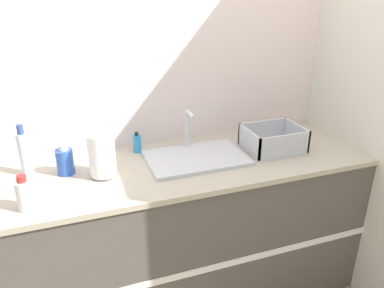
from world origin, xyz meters
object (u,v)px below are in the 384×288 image
Objects in this scene: bottle_white_spray at (25,194)px; bottle_blue at (65,161)px; sink at (196,156)px; paper_towel_roll at (102,155)px; bottle_clear at (25,153)px; soap_dispenser at (137,143)px; dish_rack at (273,142)px.

bottle_blue is at bearing 58.52° from bottle_white_spray.
paper_towel_roll is (-0.52, -0.03, 0.10)m from sink.
bottle_white_spray is (-0.36, -0.20, -0.05)m from paper_towel_roll.
bottle_clear is 1.66× the size of bottle_blue.
bottle_blue is at bearing 152.69° from paper_towel_roll.
bottle_blue is at bearing -160.15° from soap_dispenser.
sink is 0.53m from paper_towel_roll.
bottle_clear reaches higher than bottle_white_spray.
sink is 0.71m from bottle_blue.
bottle_blue is 0.44m from soap_dispenser.
bottle_clear is at bearing -171.92° from soap_dispenser.
sink reaches higher than soap_dispenser.
bottle_clear is at bearing 157.14° from paper_towel_roll.
soap_dispenser is at bearing 162.44° from dish_rack.
bottle_white_spray is 0.35m from bottle_blue.
bottle_clear is at bearing 173.39° from dish_rack.
bottle_blue is (0.19, -0.06, -0.05)m from bottle_clear.
bottle_white_spray is at bearing -121.48° from bottle_blue.
bottle_white_spray reaches higher than dish_rack.
bottle_white_spray is (-0.88, -0.23, 0.06)m from sink.
dish_rack is 1.38m from bottle_clear.
bottle_white_spray is at bearing -151.06° from paper_towel_roll.
soap_dispenser is (0.23, 0.24, -0.06)m from paper_towel_roll.
dish_rack is 2.67× the size of soap_dispenser.
soap_dispenser is (-0.29, 0.21, 0.04)m from sink.
bottle_white_spray is (-1.36, -0.20, 0.02)m from dish_rack.
paper_towel_roll is 1.40× the size of bottle_white_spray.
bottle_clear is at bearing 161.69° from bottle_blue.
sink is 0.91m from bottle_clear.
bottle_clear is 1.64× the size of bottle_white_spray.
dish_rack is at bearing -4.64° from bottle_blue.
paper_towel_roll is at bearing -176.66° from sink.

